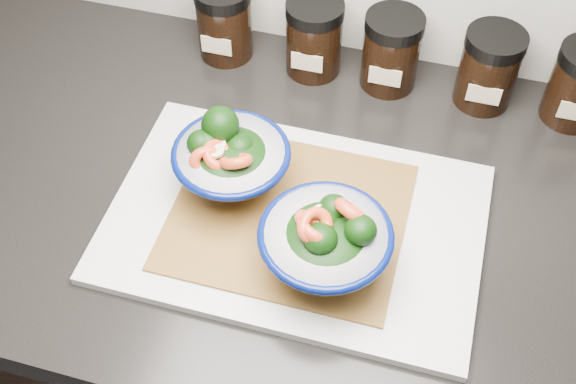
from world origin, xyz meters
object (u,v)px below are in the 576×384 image
(spice_jar_a, at_px, (224,21))
(spice_jar_b, at_px, (314,37))
(bowl_right, at_px, (326,243))
(spice_jar_d, at_px, (489,68))
(cutting_board, at_px, (295,223))
(spice_jar_c, at_px, (391,51))
(bowl_left, at_px, (229,161))

(spice_jar_a, relative_size, spice_jar_b, 1.00)
(bowl_right, bearing_deg, spice_jar_d, 67.29)
(cutting_board, bearing_deg, spice_jar_c, 78.10)
(bowl_left, xyz_separation_m, spice_jar_b, (0.04, 0.26, -0.01))
(spice_jar_c, bearing_deg, bowl_left, -120.15)
(cutting_board, xyz_separation_m, spice_jar_b, (-0.05, 0.29, 0.05))
(cutting_board, distance_m, bowl_right, 0.10)
(spice_jar_a, distance_m, spice_jar_c, 0.24)
(bowl_right, relative_size, spice_jar_a, 1.32)
(cutting_board, height_order, bowl_right, bowl_right)
(spice_jar_a, distance_m, spice_jar_b, 0.13)
(bowl_right, bearing_deg, spice_jar_b, 106.26)
(bowl_left, bearing_deg, bowl_right, -31.81)
(spice_jar_c, bearing_deg, spice_jar_d, 0.00)
(spice_jar_c, bearing_deg, spice_jar_b, 180.00)
(spice_jar_a, xyz_separation_m, spice_jar_b, (0.13, 0.00, 0.00))
(bowl_left, height_order, spice_jar_c, bowl_left)
(cutting_board, height_order, spice_jar_a, spice_jar_a)
(spice_jar_a, height_order, spice_jar_c, same)
(cutting_board, height_order, spice_jar_b, spice_jar_b)
(spice_jar_c, xyz_separation_m, spice_jar_d, (0.13, 0.00, 0.00))
(bowl_right, bearing_deg, bowl_left, 148.19)
(cutting_board, relative_size, spice_jar_b, 3.98)
(bowl_right, height_order, spice_jar_b, bowl_right)
(spice_jar_b, relative_size, spice_jar_d, 1.00)
(bowl_right, xyz_separation_m, spice_jar_a, (-0.23, 0.35, -0.01))
(bowl_right, bearing_deg, spice_jar_c, 88.33)
(bowl_right, distance_m, spice_jar_d, 0.37)
(spice_jar_c, relative_size, spice_jar_d, 1.00)
(bowl_right, relative_size, spice_jar_d, 1.32)
(bowl_right, height_order, spice_jar_c, bowl_right)
(bowl_left, relative_size, spice_jar_b, 1.27)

